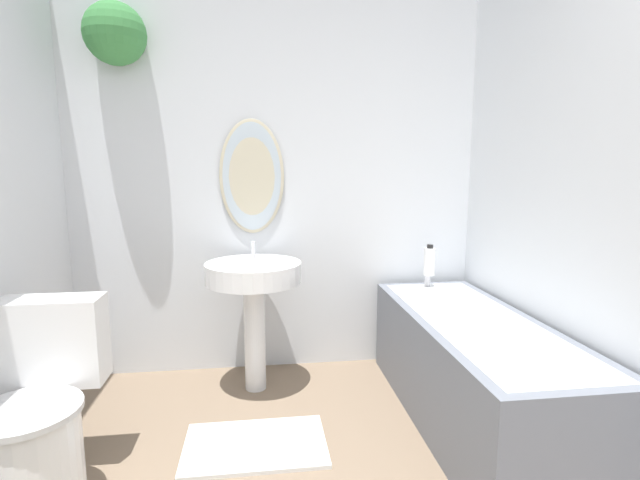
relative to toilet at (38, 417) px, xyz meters
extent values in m
cube|color=silver|center=(1.01, 1.16, 0.87)|extent=(2.68, 0.06, 2.40)
ellipsoid|color=beige|center=(0.85, 1.12, 0.93)|extent=(0.40, 0.02, 0.71)
ellipsoid|color=silver|center=(0.85, 1.11, 0.93)|extent=(0.36, 0.01, 0.67)
cylinder|color=#9E6042|center=(0.10, 1.03, 1.81)|extent=(0.15, 0.15, 0.09)
sphere|color=#3D8442|center=(0.10, 1.03, 1.73)|extent=(0.34, 0.34, 0.34)
cube|color=silver|center=(2.32, -0.12, 0.87)|extent=(0.06, 2.62, 2.40)
cylinder|color=white|center=(0.00, -0.09, -0.14)|extent=(0.37, 0.37, 0.39)
cylinder|color=silver|center=(0.00, -0.09, 0.07)|extent=(0.40, 0.40, 0.02)
cube|color=white|center=(0.00, 0.18, 0.25)|extent=(0.42, 0.18, 0.37)
cylinder|color=white|center=(0.85, 0.81, 0.00)|extent=(0.12, 0.12, 0.66)
cylinder|color=white|center=(0.85, 0.81, 0.38)|extent=(0.56, 0.56, 0.12)
cylinder|color=silver|center=(0.85, 0.97, 0.49)|extent=(0.02, 0.02, 0.10)
cube|color=slate|center=(1.97, 0.29, -0.06)|extent=(0.61, 1.59, 0.55)
cube|color=white|center=(1.97, 0.29, 0.20)|extent=(0.51, 1.49, 0.04)
cylinder|color=silver|center=(1.97, 0.98, 0.26)|extent=(0.04, 0.04, 0.08)
cylinder|color=white|center=(1.97, 0.96, 0.39)|extent=(0.07, 0.07, 0.18)
cylinder|color=black|center=(1.97, 0.96, 0.49)|extent=(0.04, 0.04, 0.02)
cube|color=silver|center=(0.85, 0.21, -0.32)|extent=(0.67, 0.42, 0.02)
camera|label=1|loc=(0.88, -1.84, 0.97)|focal=26.00mm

